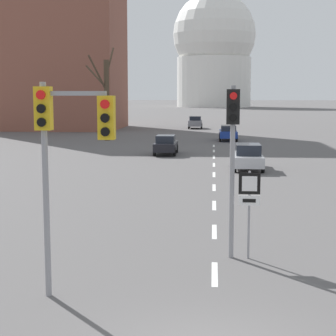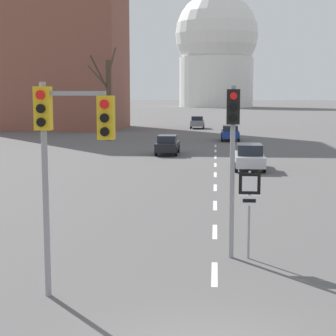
{
  "view_description": "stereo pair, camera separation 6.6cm",
  "coord_description": "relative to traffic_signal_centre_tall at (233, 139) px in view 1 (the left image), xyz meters",
  "views": [
    {
      "loc": [
        -0.08,
        -9.15,
        4.63
      ],
      "look_at": [
        -1.28,
        5.74,
        2.64
      ],
      "focal_mm": 60.0,
      "sensor_mm": 36.0,
      "label": 1
    },
    {
      "loc": [
        -0.02,
        -9.14,
        4.63
      ],
      "look_at": [
        -1.28,
        5.74,
        2.64
      ],
      "focal_mm": 60.0,
      "sensor_mm": 36.0,
      "label": 2
    }
  ],
  "objects": [
    {
      "name": "lane_stripe_0",
      "position": [
        -0.46,
        -1.52,
        -3.38
      ],
      "size": [
        0.16,
        2.0,
        0.01
      ],
      "primitive_type": "cube",
      "color": "silver",
      "rests_on": "ground_plane"
    },
    {
      "name": "lane_stripe_1",
      "position": [
        -0.46,
        2.98,
        -3.38
      ],
      "size": [
        0.16,
        2.0,
        0.01
      ],
      "primitive_type": "cube",
      "color": "silver",
      "rests_on": "ground_plane"
    },
    {
      "name": "lane_stripe_2",
      "position": [
        -0.46,
        7.48,
        -3.38
      ],
      "size": [
        0.16,
        2.0,
        0.01
      ],
      "primitive_type": "cube",
      "color": "silver",
      "rests_on": "ground_plane"
    },
    {
      "name": "lane_stripe_3",
      "position": [
        -0.46,
        11.98,
        -3.38
      ],
      "size": [
        0.16,
        2.0,
        0.01
      ],
      "primitive_type": "cube",
      "color": "silver",
      "rests_on": "ground_plane"
    },
    {
      "name": "lane_stripe_4",
      "position": [
        -0.46,
        16.48,
        -3.38
      ],
      "size": [
        0.16,
        2.0,
        0.01
      ],
      "primitive_type": "cube",
      "color": "silver",
      "rests_on": "ground_plane"
    },
    {
      "name": "lane_stripe_5",
      "position": [
        -0.46,
        20.98,
        -3.38
      ],
      "size": [
        0.16,
        2.0,
        0.01
      ],
      "primitive_type": "cube",
      "color": "silver",
      "rests_on": "ground_plane"
    },
    {
      "name": "lane_stripe_6",
      "position": [
        -0.46,
        25.48,
        -3.38
      ],
      "size": [
        0.16,
        2.0,
        0.01
      ],
      "primitive_type": "cube",
      "color": "silver",
      "rests_on": "ground_plane"
    },
    {
      "name": "lane_stripe_7",
      "position": [
        -0.46,
        29.98,
        -3.38
      ],
      "size": [
        0.16,
        2.0,
        0.01
      ],
      "primitive_type": "cube",
      "color": "silver",
      "rests_on": "ground_plane"
    },
    {
      "name": "lane_stripe_8",
      "position": [
        -0.46,
        34.48,
        -3.38
      ],
      "size": [
        0.16,
        2.0,
        0.01
      ],
      "primitive_type": "cube",
      "color": "silver",
      "rests_on": "ground_plane"
    },
    {
      "name": "traffic_signal_centre_tall",
      "position": [
        0.0,
        0.0,
        0.0
      ],
      "size": [
        0.36,
        0.34,
        4.85
      ],
      "color": "gray",
      "rests_on": "ground_plane"
    },
    {
      "name": "traffic_signal_near_left",
      "position": [
        -3.79,
        -3.4,
        0.3
      ],
      "size": [
        1.77,
        0.34,
        4.88
      ],
      "color": "gray",
      "rests_on": "ground_plane"
    },
    {
      "name": "route_sign_post",
      "position": [
        0.48,
        -0.07,
        -1.69
      ],
      "size": [
        0.6,
        0.08,
        2.5
      ],
      "color": "gray",
      "rests_on": "ground_plane"
    },
    {
      "name": "sedan_near_left",
      "position": [
        -4.14,
        27.05,
        -2.62
      ],
      "size": [
        1.7,
        4.0,
        1.49
      ],
      "color": "black",
      "rests_on": "ground_plane"
    },
    {
      "name": "sedan_near_right",
      "position": [
        1.59,
        18.84,
        -2.59
      ],
      "size": [
        1.82,
        4.36,
        1.59
      ],
      "color": "#B7B7BC",
      "rests_on": "ground_plane"
    },
    {
      "name": "sedan_mid_centre",
      "position": [
        -2.92,
        59.69,
        -2.55
      ],
      "size": [
        1.84,
        3.81,
        1.65
      ],
      "color": "slate",
      "rests_on": "ground_plane"
    },
    {
      "name": "sedan_far_left",
      "position": [
        0.97,
        40.35,
        -2.59
      ],
      "size": [
        1.79,
        4.53,
        1.52
      ],
      "color": "navy",
      "rests_on": "ground_plane"
    },
    {
      "name": "bare_tree_left_near",
      "position": [
        -11.12,
        39.47,
        0.98
      ],
      "size": [
        2.93,
        3.58,
        9.22
      ],
      "color": "#473828",
      "rests_on": "ground_plane"
    },
    {
      "name": "capitol_dome",
      "position": [
        -0.46,
        184.69,
        16.39
      ],
      "size": [
        28.75,
        28.75,
        40.61
      ],
      "color": "silver",
      "rests_on": "ground_plane"
    },
    {
      "name": "apartment_block_left",
      "position": [
        -21.85,
        58.28,
        10.15
      ],
      "size": [
        18.0,
        14.0,
        27.07
      ],
      "primitive_type": "cube",
      "color": "brown",
      "rests_on": "ground_plane"
    }
  ]
}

